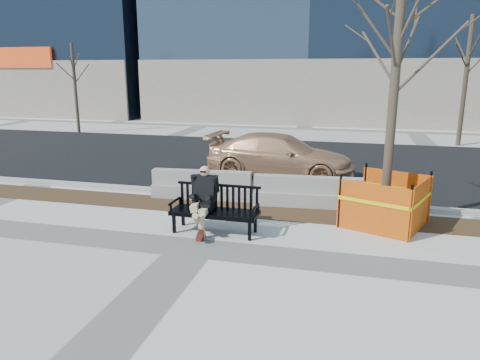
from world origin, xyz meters
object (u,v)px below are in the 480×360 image
object	(u,v)px
tree_fence	(383,225)
jersey_barrier_right	(307,206)
jersey_barrier_left	(202,198)
bench	(215,232)
seated_man	(204,230)
sedan	(280,176)

from	to	relation	value
tree_fence	jersey_barrier_right	xyz separation A→B (m)	(-1.81, 0.99, 0.00)
jersey_barrier_right	jersey_barrier_left	bearing A→B (deg)	175.12
bench	jersey_barrier_left	world-z (taller)	bench
tree_fence	jersey_barrier_right	bearing A→B (deg)	151.26
bench	jersey_barrier_left	xyz separation A→B (m)	(-1.13, 2.42, 0.00)
tree_fence	jersey_barrier_right	world-z (taller)	tree_fence
seated_man	tree_fence	xyz separation A→B (m)	(3.77, 1.35, 0.00)
tree_fence	jersey_barrier_right	distance (m)	2.06
seated_man	jersey_barrier_right	world-z (taller)	seated_man
seated_man	jersey_barrier_right	bearing A→B (deg)	51.12
sedan	jersey_barrier_left	size ratio (longest dim) A/B	1.76
tree_fence	sedan	size ratio (longest dim) A/B	1.26
tree_fence	jersey_barrier_left	world-z (taller)	tree_fence
bench	seated_man	world-z (taller)	seated_man
jersey_barrier_left	tree_fence	bearing A→B (deg)	-17.20
bench	tree_fence	world-z (taller)	tree_fence
seated_man	sedan	distance (m)	5.46
sedan	jersey_barrier_right	bearing A→B (deg)	-152.90
bench	sedan	world-z (taller)	sedan
jersey_barrier_right	sedan	bearing A→B (deg)	107.19
jersey_barrier_left	sedan	bearing A→B (deg)	57.06
seated_man	bench	bearing A→B (deg)	-11.27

